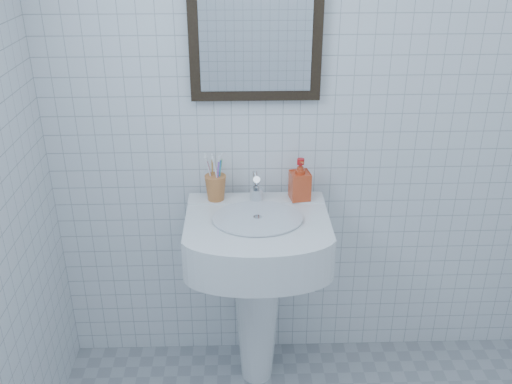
{
  "coord_description": "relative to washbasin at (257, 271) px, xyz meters",
  "views": [
    {
      "loc": [
        -0.31,
        -0.98,
        1.88
      ],
      "look_at": [
        -0.26,
        0.86,
        0.99
      ],
      "focal_mm": 40.0,
      "sensor_mm": 36.0,
      "label": 1
    }
  ],
  "objects": [
    {
      "name": "wall_back",
      "position": [
        0.25,
        0.21,
        0.68
      ],
      "size": [
        2.2,
        0.02,
        2.5
      ],
      "primitive_type": "cube",
      "color": "white",
      "rests_on": "ground"
    },
    {
      "name": "washbasin",
      "position": [
        0.0,
        0.0,
        0.0
      ],
      "size": [
        0.55,
        0.41,
        0.85
      ],
      "color": "white",
      "rests_on": "ground"
    },
    {
      "name": "faucet",
      "position": [
        0.0,
        0.1,
        0.32
      ],
      "size": [
        0.05,
        0.11,
        0.13
      ],
      "color": "silver",
      "rests_on": "washbasin"
    },
    {
      "name": "toothbrush_cup",
      "position": [
        -0.16,
        0.12,
        0.33
      ],
      "size": [
        0.11,
        0.11,
        0.1
      ],
      "primitive_type": null,
      "rotation": [
        0.0,
        0.0,
        0.36
      ],
      "color": "#C16E36",
      "rests_on": "washbasin"
    },
    {
      "name": "soap_dispenser",
      "position": [
        0.18,
        0.11,
        0.36
      ],
      "size": [
        0.09,
        0.09,
        0.17
      ],
      "primitive_type": "imported",
      "rotation": [
        0.0,
        0.0,
        0.16
      ],
      "color": "red",
      "rests_on": "washbasin"
    },
    {
      "name": "wall_mirror",
      "position": [
        0.0,
        0.19,
        0.98
      ],
      "size": [
        0.5,
        0.04,
        0.62
      ],
      "color": "black",
      "rests_on": "wall_back"
    }
  ]
}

